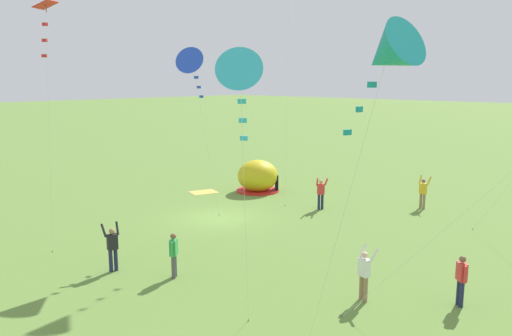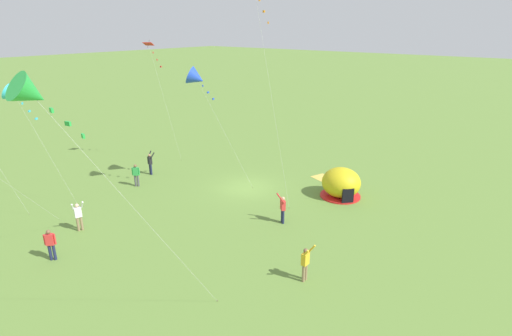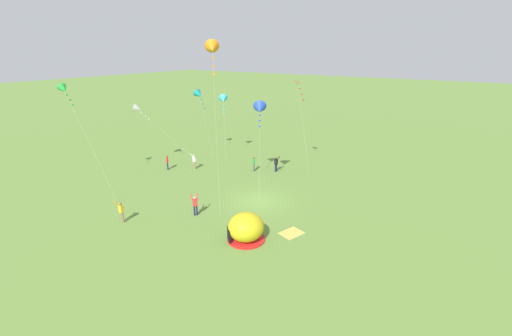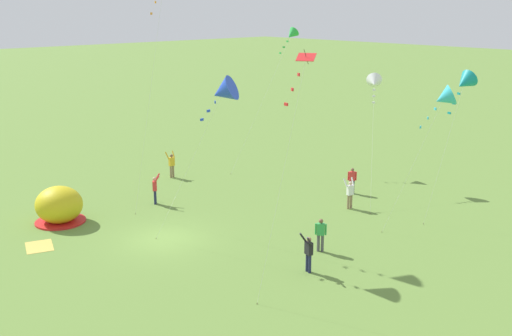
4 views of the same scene
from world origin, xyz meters
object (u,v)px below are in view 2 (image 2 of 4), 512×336
Objects in this scene: popup_tent at (341,183)px; kite_red at (151,51)px; person_strolling at (50,243)px; person_far_back at (150,163)px; person_center_field at (136,174)px; person_arms_raised at (305,262)px; kite_blue at (197,78)px; person_with_toddler at (78,215)px; kite_cyan at (14,94)px; person_flying_kite at (283,208)px; kite_green at (31,94)px.

kite_red is at bearing 13.20° from popup_tent.
popup_tent reaches higher than person_strolling.
person_far_back is 2.55m from person_center_field.
person_arms_raised is 0.22× the size of kite_blue.
kite_blue is (-0.56, -9.34, 6.95)m from person_with_toddler.
kite_blue is 1.08× the size of kite_cyan.
kite_red is at bearing -9.80° from kite_blue.
kite_cyan reaches higher than popup_tent.
popup_tent is 0.32× the size of kite_blue.
person_strolling is 10.25m from kite_cyan.
person_far_back is at bearing 10.08° from kite_blue.
person_center_field is at bearing -63.29° from person_with_toddler.
person_far_back is 1.00× the size of person_with_toddler.
person_arms_raised and person_flying_kite have the same top height.
kite_green reaches higher than person_center_field.
person_flying_kite is at bearing 178.58° from person_far_back.
kite_cyan is at bearing 80.71° from person_far_back.
popup_tent is 1.63× the size of person_center_field.
popup_tent reaches higher than person_with_toddler.
person_strolling is at bearing 64.49° from popup_tent.
person_with_toddler is at bearing 17.15° from person_arms_raised.
person_arms_raised is at bearing -103.75° from kite_green.
person_far_back is at bearing -62.74° from person_with_toddler.
kite_red is (2.35, -4.15, 8.51)m from person_center_field.
person_flying_kite is at bearing -170.87° from person_center_field.
person_center_field is 0.17× the size of kite_green.
person_strolling is 0.91× the size of person_far_back.
kite_red is (16.04, -16.04, -0.32)m from kite_green.
person_arms_raised and person_with_toddler have the same top height.
person_arms_raised reaches higher than person_center_field.
popup_tent is 21.50m from kite_green.
kite_green reaches higher than kite_cyan.
kite_cyan is at bearing 11.93° from person_arms_raised.
kite_green is (-10.00, 15.00, 1.85)m from kite_blue.
popup_tent is 14.96m from person_center_field.
person_with_toddler and person_flying_kite have the same top height.
kite_blue is 0.84× the size of kite_green.
kite_red reaches higher than kite_cyan.
kite_green reaches higher than person_strolling.
popup_tent reaches higher than person_center_field.
person_strolling is 0.91× the size of person_with_toddler.
kite_blue is at bearing -8.33° from person_flying_kite.
person_center_field is at bearing -60.39° from person_strolling.
kite_cyan is (5.74, -0.05, 6.39)m from person_with_toddler.
person_far_back is 1.00× the size of person_flying_kite.
popup_tent is at bearing -87.45° from kite_green.
person_strolling is at bearing 126.12° from person_with_toddler.
kite_green is at bearing 97.45° from person_flying_kite.
kite_red reaches higher than person_flying_kite.
person_flying_kite is at bearing 80.87° from popup_tent.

